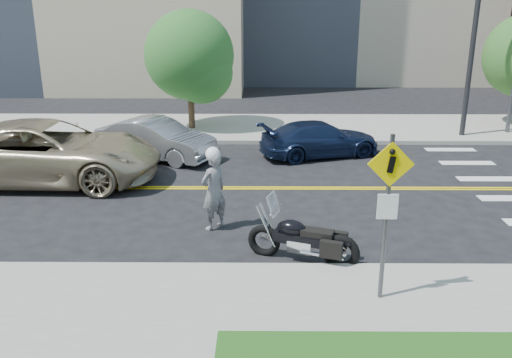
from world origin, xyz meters
The scene contains 11 objects.
ground_plane centered at (0.00, 0.00, 0.00)m, with size 120.00×120.00×0.00m, color black.
sidewalk_near centered at (0.00, -7.50, 0.07)m, with size 60.00×5.00×0.15m, color #9E9B91.
sidewalk_far centered at (0.00, 7.50, 0.07)m, with size 60.00×5.00×0.15m, color #9E9B91.
traffic_light centered at (10.00, 5.08, 4.67)m, with size 0.28×4.50×7.00m.
pedestrian_sign centered at (4.20, -6.31, 1.96)m, with size 0.78×0.08×3.00m.
motorcyclist centered at (0.95, -2.92, 1.01)m, with size 0.82×0.81×2.02m.
motorcycle centered at (2.94, -4.60, 0.71)m, with size 2.32×0.71×1.41m, color black, non-canonical shape.
suv centered at (-4.27, 0.58, 0.92)m, with size 3.04×6.60×1.83m, color tan.
parked_car_silver centered at (-1.51, 3.05, 0.69)m, with size 1.46×4.18×1.38m, color gray.
parked_car_blue centered at (4.13, 3.45, 0.61)m, with size 1.71×4.21×1.22m, color #152241.
tree_far_a centered at (-0.81, 7.21, 3.10)m, with size 3.59×3.59×4.90m.
Camera 1 is at (2.04, -14.88, 5.23)m, focal length 38.00 mm.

